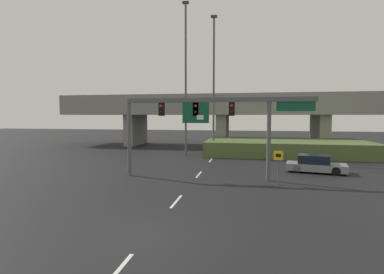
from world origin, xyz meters
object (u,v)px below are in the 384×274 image
signal_gantry (209,114)px  highway_light_pole_far (186,76)px  parked_sedan_near_right (315,164)px  speed_limit_sign (278,162)px  highway_light_pole_near (214,83)px

signal_gantry → highway_light_pole_far: size_ratio=0.78×
highway_light_pole_far → parked_sedan_near_right: highway_light_pole_far is taller
signal_gantry → highway_light_pole_far: (-4.29, 12.45, 4.34)m
speed_limit_sign → highway_light_pole_far: 17.78m
highway_light_pole_near → highway_light_pole_far: bearing=-166.0°
speed_limit_sign → highway_light_pole_far: bearing=123.5°
speed_limit_sign → parked_sedan_near_right: 5.95m
signal_gantry → highway_light_pole_near: highway_light_pole_near is taller
highway_light_pole_near → speed_limit_sign: bearing=-67.7°
highway_light_pole_near → parked_sedan_near_right: bearing=-45.6°
speed_limit_sign → parked_sedan_near_right: speed_limit_sign is taller
signal_gantry → highway_light_pole_far: bearing=109.0°
signal_gantry → highway_light_pole_far: 13.86m
highway_light_pole_near → highway_light_pole_far: highway_light_pole_far is taller
highway_light_pole_far → parked_sedan_near_right: bearing=-35.1°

